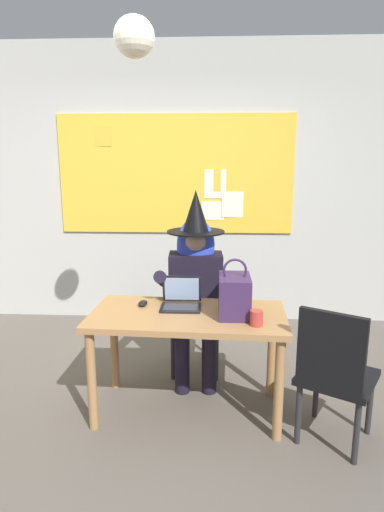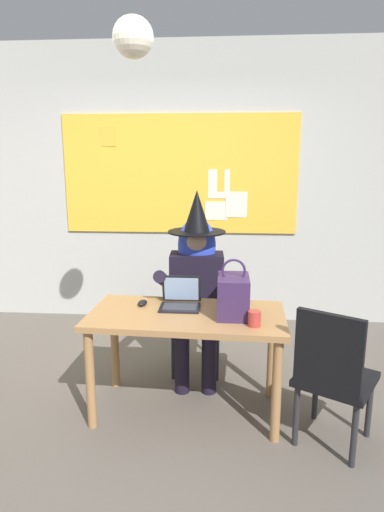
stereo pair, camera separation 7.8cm
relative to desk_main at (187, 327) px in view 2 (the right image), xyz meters
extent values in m
plane|color=#5B544C|center=(-0.23, -0.02, -0.61)|extent=(24.00, 24.00, 0.00)
cube|color=#B2B2AD|center=(-0.23, 1.86, 0.81)|extent=(5.89, 0.10, 2.85)
cube|color=gold|center=(-0.23, 1.80, 0.94)|extent=(2.40, 0.02, 1.20)
cube|color=gold|center=(-0.96, 1.79, 1.32)|extent=(0.17, 0.01, 0.20)
cube|color=#F4E0C6|center=(0.18, 1.79, 0.84)|extent=(0.22, 0.01, 0.29)
cube|color=#F4E0C6|center=(0.15, 1.79, 0.57)|extent=(0.24, 0.01, 0.19)
cube|color=gold|center=(0.23, 1.79, 0.88)|extent=(0.15, 0.01, 0.23)
cube|color=#F4E0C6|center=(0.36, 1.79, 0.64)|extent=(0.22, 0.01, 0.26)
sphere|color=#F2EACC|center=(-0.31, 0.00, 1.79)|extent=(0.24, 0.24, 0.24)
cube|color=#A37547|center=(0.00, 0.00, 0.08)|extent=(1.32, 0.71, 0.04)
cylinder|color=#A37547|center=(-0.60, -0.24, -0.28)|extent=(0.06, 0.06, 0.67)
cylinder|color=#A37547|center=(0.57, -0.29, -0.28)|extent=(0.06, 0.06, 0.67)
cylinder|color=#A37547|center=(-0.57, 0.29, -0.28)|extent=(0.06, 0.06, 0.67)
cylinder|color=#A37547|center=(0.60, 0.24, -0.28)|extent=(0.06, 0.06, 0.67)
cube|color=black|center=(0.03, 0.61, -0.17)|extent=(0.42, 0.42, 0.04)
cube|color=black|center=(0.03, 0.80, 0.07)|extent=(0.38, 0.04, 0.45)
cylinder|color=#262628|center=(0.20, 0.44, -0.40)|extent=(0.04, 0.04, 0.42)
cylinder|color=#262628|center=(-0.14, 0.44, -0.40)|extent=(0.04, 0.04, 0.42)
cylinder|color=#262628|center=(0.20, 0.78, -0.40)|extent=(0.04, 0.04, 0.42)
cylinder|color=#262628|center=(-0.14, 0.78, -0.40)|extent=(0.04, 0.04, 0.42)
cylinder|color=black|center=(0.14, 0.25, -0.38)|extent=(0.11, 0.11, 0.46)
cylinder|color=black|center=(-0.06, 0.24, -0.38)|extent=(0.11, 0.11, 0.46)
cylinder|color=black|center=(0.14, 0.42, -0.12)|extent=(0.17, 0.43, 0.15)
cylinder|color=black|center=(-0.06, 0.41, -0.12)|extent=(0.17, 0.43, 0.15)
cube|color=black|center=(0.03, 0.63, 0.11)|extent=(0.43, 0.28, 0.52)
cylinder|color=black|center=(0.29, 0.41, 0.22)|extent=(0.11, 0.47, 0.24)
cylinder|color=black|center=(-0.21, 0.38, 0.22)|extent=(0.11, 0.47, 0.24)
sphere|color=#D1A889|center=(0.03, 0.63, 0.47)|extent=(0.20, 0.20, 0.20)
ellipsoid|color=blue|center=(0.02, 0.66, 0.43)|extent=(0.31, 0.23, 0.44)
cylinder|color=black|center=(0.03, 0.63, 0.54)|extent=(0.45, 0.45, 0.01)
cone|color=black|center=(0.03, 0.63, 0.70)|extent=(0.21, 0.21, 0.32)
cube|color=black|center=(-0.05, 0.08, 0.11)|extent=(0.27, 0.20, 0.01)
cube|color=#333338|center=(-0.05, 0.08, 0.11)|extent=(0.23, 0.14, 0.00)
cube|color=black|center=(-0.05, 0.20, 0.21)|extent=(0.27, 0.05, 0.19)
cube|color=#99B7E0|center=(-0.05, 0.19, 0.21)|extent=(0.24, 0.04, 0.17)
ellipsoid|color=black|center=(-0.32, 0.14, 0.12)|extent=(0.07, 0.11, 0.03)
cube|color=#38234C|center=(0.30, -0.02, 0.23)|extent=(0.20, 0.30, 0.26)
torus|color=#38234C|center=(0.30, -0.02, 0.40)|extent=(0.16, 0.02, 0.16)
cylinder|color=#B23833|center=(0.43, -0.20, 0.15)|extent=(0.08, 0.08, 0.09)
cube|color=black|center=(0.92, -0.26, -0.20)|extent=(0.58, 0.58, 0.04)
cube|color=black|center=(0.83, -0.43, 0.05)|extent=(0.35, 0.23, 0.45)
cylinder|color=#262628|center=(0.86, -0.03, -0.41)|extent=(0.04, 0.04, 0.40)
cylinder|color=#262628|center=(1.16, -0.20, -0.41)|extent=(0.04, 0.04, 0.40)
cylinder|color=#262628|center=(0.69, -0.32, -0.41)|extent=(0.04, 0.04, 0.40)
cylinder|color=#262628|center=(0.98, -0.50, -0.41)|extent=(0.04, 0.04, 0.40)
camera|label=1|loc=(0.16, -2.72, 1.10)|focal=30.55mm
camera|label=2|loc=(0.24, -2.71, 1.10)|focal=30.55mm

